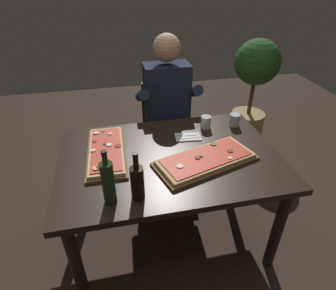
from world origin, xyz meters
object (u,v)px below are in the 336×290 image
object	(u,v)px
oil_bottle_amber	(137,182)
seated_diner	(168,106)
tumbler_far_side	(235,120)
pizza_rectangular_left	(106,151)
diner_chair	(165,125)
dining_table	(170,167)
wine_bottle_dark	(108,182)
potted_plant_corner	(254,80)
pizza_rectangular_front	(206,160)
tumbler_near_camera	(206,123)

from	to	relation	value
oil_bottle_amber	seated_diner	world-z (taller)	seated_diner
tumbler_far_side	pizza_rectangular_left	bearing A→B (deg)	-169.47
diner_chair	seated_diner	distance (m)	0.28
dining_table	wine_bottle_dark	distance (m)	0.56
dining_table	potted_plant_corner	bearing A→B (deg)	46.15
dining_table	seated_diner	distance (m)	0.76
pizza_rectangular_left	potted_plant_corner	bearing A→B (deg)	35.89
dining_table	diner_chair	distance (m)	0.88
wine_bottle_dark	oil_bottle_amber	xyz separation A→B (m)	(0.14, 0.00, -0.02)
pizza_rectangular_front	tumbler_near_camera	world-z (taller)	tumbler_near_camera
diner_chair	potted_plant_corner	size ratio (longest dim) A/B	0.77
pizza_rectangular_front	potted_plant_corner	distance (m)	1.76
pizza_rectangular_front	tumbler_far_side	distance (m)	0.54
dining_table	seated_diner	world-z (taller)	seated_diner
wine_bottle_dark	potted_plant_corner	bearing A→B (deg)	45.06
tumbler_near_camera	diner_chair	bearing A→B (deg)	109.41
seated_diner	pizza_rectangular_front	bearing A→B (deg)	-86.18
diner_chair	tumbler_near_camera	bearing A→B (deg)	-70.59
seated_diner	potted_plant_corner	xyz separation A→B (m)	(1.10, 0.56, -0.05)
dining_table	tumbler_near_camera	bearing A→B (deg)	41.59
pizza_rectangular_left	diner_chair	world-z (taller)	diner_chair
dining_table	pizza_rectangular_left	bearing A→B (deg)	164.25
pizza_rectangular_front	tumbler_near_camera	bearing A→B (deg)	71.70
seated_diner	potted_plant_corner	distance (m)	1.24
pizza_rectangular_front	potted_plant_corner	world-z (taller)	potted_plant_corner
tumbler_far_side	potted_plant_corner	bearing A→B (deg)	55.88
diner_chair	pizza_rectangular_left	bearing A→B (deg)	-125.93
pizza_rectangular_left	diner_chair	xyz separation A→B (m)	(0.54, 0.74, -0.27)
oil_bottle_amber	potted_plant_corner	distance (m)	2.22
pizza_rectangular_left	tumbler_far_side	size ratio (longest dim) A/B	6.35
pizza_rectangular_front	pizza_rectangular_left	size ratio (longest dim) A/B	1.16
pizza_rectangular_front	diner_chair	xyz separation A→B (m)	(-0.06, 0.97, -0.27)
diner_chair	seated_diner	world-z (taller)	seated_diner
oil_bottle_amber	diner_chair	world-z (taller)	oil_bottle_amber
wine_bottle_dark	pizza_rectangular_front	bearing A→B (deg)	20.70
pizza_rectangular_front	diner_chair	world-z (taller)	diner_chair
dining_table	oil_bottle_amber	bearing A→B (deg)	-125.84
seated_diner	potted_plant_corner	world-z (taller)	seated_diner
pizza_rectangular_left	pizza_rectangular_front	bearing A→B (deg)	-20.77
dining_table	potted_plant_corner	world-z (taller)	potted_plant_corner
tumbler_near_camera	tumbler_far_side	bearing A→B (deg)	-3.45
pizza_rectangular_front	tumbler_near_camera	distance (m)	0.44
pizza_rectangular_left	oil_bottle_amber	xyz separation A→B (m)	(0.15, -0.45, 0.09)
wine_bottle_dark	diner_chair	distance (m)	1.36
dining_table	pizza_rectangular_front	distance (m)	0.26
pizza_rectangular_left	seated_diner	xyz separation A→B (m)	(0.54, 0.62, -0.02)
seated_diner	diner_chair	bearing A→B (deg)	90.00
oil_bottle_amber	dining_table	bearing A→B (deg)	54.16
pizza_rectangular_front	oil_bottle_amber	xyz separation A→B (m)	(-0.44, -0.22, 0.09)
dining_table	wine_bottle_dark	world-z (taller)	wine_bottle_dark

